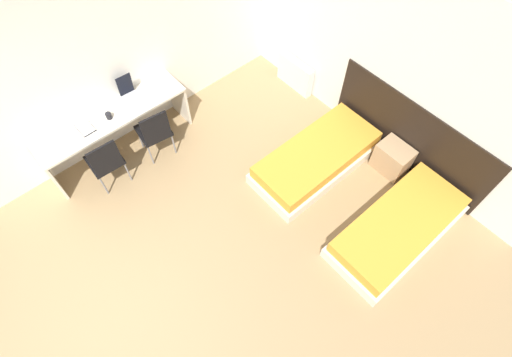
# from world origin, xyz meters

# --- Properties ---
(ground_plane) EXTENTS (20.00, 20.00, 0.00)m
(ground_plane) POSITION_xyz_m (0.00, 0.00, 0.00)
(ground_plane) COLOR #9E7F56
(wall_back) EXTENTS (5.45, 0.05, 2.70)m
(wall_back) POSITION_xyz_m (0.00, 4.59, 1.35)
(wall_back) COLOR white
(wall_back) RESTS_ON ground_plane
(wall_left) EXTENTS (0.05, 5.56, 2.70)m
(wall_left) POSITION_xyz_m (-2.25, 2.28, 1.35)
(wall_left) COLOR white
(wall_left) RESTS_ON ground_plane
(headboard_panel) EXTENTS (2.45, 0.03, 1.11)m
(headboard_panel) POSITION_xyz_m (0.86, 4.55, 0.56)
(headboard_panel) COLOR black
(headboard_panel) RESTS_ON ground_plane
(bed_near_window) EXTENTS (0.88, 1.93, 0.38)m
(bed_near_window) POSITION_xyz_m (0.13, 3.55, 0.18)
(bed_near_window) COLOR beige
(bed_near_window) RESTS_ON ground_plane
(bed_near_door) EXTENTS (0.88, 1.93, 0.38)m
(bed_near_door) POSITION_xyz_m (1.60, 3.55, 0.18)
(bed_near_door) COLOR beige
(bed_near_door) RESTS_ON ground_plane
(nightstand) EXTENTS (0.48, 0.35, 0.46)m
(nightstand) POSITION_xyz_m (0.86, 4.34, 0.23)
(nightstand) COLOR tan
(nightstand) RESTS_ON ground_plane
(radiator) EXTENTS (0.70, 0.12, 0.53)m
(radiator) POSITION_xyz_m (-1.27, 4.47, 0.27)
(radiator) COLOR silver
(radiator) RESTS_ON ground_plane
(desk) EXTENTS (0.53, 2.15, 0.77)m
(desk) POSITION_xyz_m (-1.96, 1.59, 0.61)
(desk) COLOR beige
(desk) RESTS_ON ground_plane
(chair_near_laptop) EXTENTS (0.48, 0.48, 0.93)m
(chair_near_laptop) POSITION_xyz_m (-1.56, 1.97, 0.52)
(chair_near_laptop) COLOR black
(chair_near_laptop) RESTS_ON ground_plane
(chair_near_notebook) EXTENTS (0.45, 0.45, 0.93)m
(chair_near_notebook) POSITION_xyz_m (-1.56, 1.19, 0.52)
(chair_near_notebook) COLOR black
(chair_near_notebook) RESTS_ON ground_plane
(laptop) EXTENTS (0.37, 0.23, 0.37)m
(laptop) POSITION_xyz_m (-2.03, 1.98, 0.85)
(laptop) COLOR silver
(laptop) RESTS_ON desk
(open_notebook) EXTENTS (0.29, 0.19, 0.02)m
(open_notebook) POSITION_xyz_m (-1.98, 1.23, 0.78)
(open_notebook) COLOR black
(open_notebook) RESTS_ON desk
(mug) EXTENTS (0.08, 0.08, 0.09)m
(mug) POSITION_xyz_m (-1.92, 1.56, 0.82)
(mug) COLOR black
(mug) RESTS_ON desk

